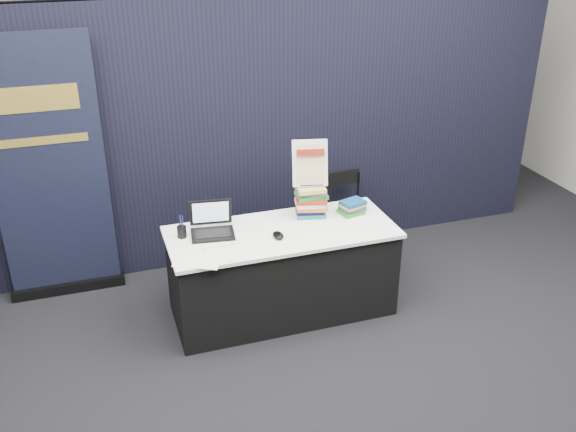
{
  "coord_description": "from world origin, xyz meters",
  "views": [
    {
      "loc": [
        -1.36,
        -3.72,
        3.05
      ],
      "look_at": [
        0.05,
        0.55,
        0.87
      ],
      "focal_mm": 40.0,
      "sensor_mm": 36.0,
      "label": 1
    }
  ],
  "objects_px": {
    "laptop": "(211,226)",
    "stacking_chair": "(346,213)",
    "book_stack_short": "(352,207)",
    "book_stack_tall": "(311,201)",
    "info_sign": "(310,164)",
    "pullup_banner": "(52,187)",
    "display_table": "(282,271)"
  },
  "relations": [
    {
      "from": "stacking_chair",
      "to": "book_stack_short",
      "type": "bearing_deg",
      "value": -114.3
    },
    {
      "from": "laptop",
      "to": "book_stack_tall",
      "type": "relative_size",
      "value": 1.37
    },
    {
      "from": "book_stack_tall",
      "to": "pullup_banner",
      "type": "height_order",
      "value": "pullup_banner"
    },
    {
      "from": "pullup_banner",
      "to": "info_sign",
      "type": "bearing_deg",
      "value": -18.02
    },
    {
      "from": "display_table",
      "to": "laptop",
      "type": "xyz_separation_m",
      "value": [
        -0.53,
        0.13,
        0.43
      ]
    },
    {
      "from": "book_stack_tall",
      "to": "laptop",
      "type": "bearing_deg",
      "value": -175.52
    },
    {
      "from": "info_sign",
      "to": "stacking_chair",
      "type": "height_order",
      "value": "info_sign"
    },
    {
      "from": "book_stack_short",
      "to": "stacking_chair",
      "type": "xyz_separation_m",
      "value": [
        0.2,
        0.58,
        -0.35
      ]
    },
    {
      "from": "laptop",
      "to": "display_table",
      "type": "bearing_deg",
      "value": -5.81
    },
    {
      "from": "display_table",
      "to": "book_stack_short",
      "type": "height_order",
      "value": "book_stack_short"
    },
    {
      "from": "book_stack_tall",
      "to": "book_stack_short",
      "type": "bearing_deg",
      "value": -13.54
    },
    {
      "from": "display_table",
      "to": "pullup_banner",
      "type": "bearing_deg",
      "value": 152.36
    },
    {
      "from": "display_table",
      "to": "stacking_chair",
      "type": "bearing_deg",
      "value": 39.07
    },
    {
      "from": "pullup_banner",
      "to": "book_stack_tall",
      "type": "bearing_deg",
      "value": -18.81
    },
    {
      "from": "info_sign",
      "to": "display_table",
      "type": "bearing_deg",
      "value": -130.92
    },
    {
      "from": "display_table",
      "to": "info_sign",
      "type": "relative_size",
      "value": 4.65
    },
    {
      "from": "book_stack_short",
      "to": "stacking_chair",
      "type": "distance_m",
      "value": 0.7
    },
    {
      "from": "info_sign",
      "to": "stacking_chair",
      "type": "xyz_separation_m",
      "value": [
        0.54,
        0.46,
        -0.73
      ]
    },
    {
      "from": "display_table",
      "to": "book_stack_short",
      "type": "bearing_deg",
      "value": 10.06
    },
    {
      "from": "stacking_chair",
      "to": "pullup_banner",
      "type": "bearing_deg",
      "value": 170.85
    },
    {
      "from": "book_stack_tall",
      "to": "book_stack_short",
      "type": "height_order",
      "value": "book_stack_tall"
    },
    {
      "from": "book_stack_tall",
      "to": "pullup_banner",
      "type": "distance_m",
      "value": 2.11
    },
    {
      "from": "stacking_chair",
      "to": "info_sign",
      "type": "bearing_deg",
      "value": -144.2
    },
    {
      "from": "book_stack_short",
      "to": "info_sign",
      "type": "distance_m",
      "value": 0.52
    },
    {
      "from": "pullup_banner",
      "to": "stacking_chair",
      "type": "height_order",
      "value": "pullup_banner"
    },
    {
      "from": "laptop",
      "to": "pullup_banner",
      "type": "relative_size",
      "value": 0.16
    },
    {
      "from": "stacking_chair",
      "to": "book_stack_tall",
      "type": "bearing_deg",
      "value": -142.39
    },
    {
      "from": "display_table",
      "to": "laptop",
      "type": "distance_m",
      "value": 0.7
    },
    {
      "from": "book_stack_tall",
      "to": "book_stack_short",
      "type": "xyz_separation_m",
      "value": [
        0.34,
        -0.08,
        -0.07
      ]
    },
    {
      "from": "info_sign",
      "to": "book_stack_short",
      "type": "bearing_deg",
      "value": -5.32
    },
    {
      "from": "laptop",
      "to": "info_sign",
      "type": "bearing_deg",
      "value": 14.41
    },
    {
      "from": "laptop",
      "to": "stacking_chair",
      "type": "relative_size",
      "value": 0.43
    }
  ]
}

